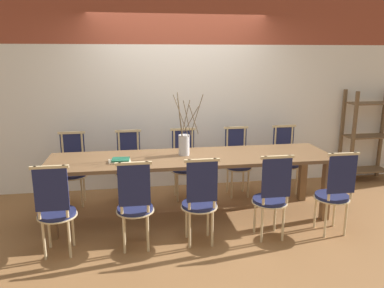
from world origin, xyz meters
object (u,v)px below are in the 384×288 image
chair_far_center (184,162)px  vase_centerpiece (184,143)px  chair_near_center (200,199)px  shelving_rack (368,137)px  dining_table (192,163)px  book_stack (120,160)px

chair_far_center → vase_centerpiece: bearing=82.2°
chair_near_center → vase_centerpiece: vase_centerpiece is taller
chair_far_center → vase_centerpiece: (-0.08, -0.61, 0.41)m
vase_centerpiece → shelving_rack: (3.00, 0.87, -0.21)m
chair_near_center → chair_far_center: (0.03, 1.37, 0.00)m
chair_near_center → chair_far_center: bearing=88.9°
dining_table → shelving_rack: (2.91, 0.94, 0.02)m
chair_near_center → shelving_rack: size_ratio=0.67×
book_stack → shelving_rack: 3.90m
shelving_rack → chair_far_center: bearing=-175.0°
vase_centerpiece → book_stack: size_ratio=2.96×
dining_table → shelving_rack: size_ratio=2.35×
dining_table → shelving_rack: 3.06m
dining_table → chair_far_center: (0.00, 0.68, -0.18)m
chair_far_center → vase_centerpiece: 0.74m
dining_table → shelving_rack: bearing=17.9°
chair_near_center → shelving_rack: (2.94, 1.63, 0.21)m
book_stack → chair_near_center: bearing=-35.4°
chair_far_center → shelving_rack: 2.93m
dining_table → book_stack: (-0.84, -0.11, 0.11)m
chair_near_center → vase_centerpiece: bearing=94.3°
dining_table → vase_centerpiece: bearing=137.2°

